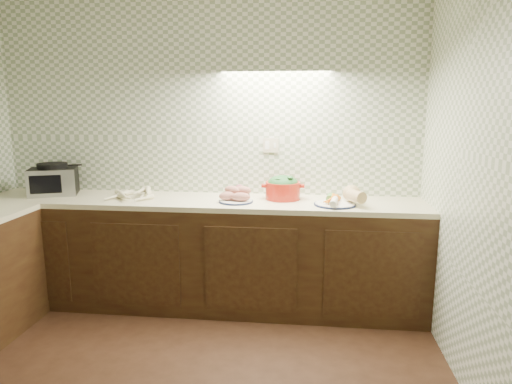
# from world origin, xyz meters

# --- Properties ---
(room) EXTENTS (3.60, 3.60, 2.60)m
(room) POSITION_xyz_m (0.00, 0.00, 1.63)
(room) COLOR black
(room) RESTS_ON ground
(counter) EXTENTS (3.60, 3.60, 0.90)m
(counter) POSITION_xyz_m (-0.68, 0.68, 0.45)
(counter) COLOR black
(counter) RESTS_ON ground
(toaster_oven) EXTENTS (0.46, 0.41, 0.27)m
(toaster_oven) POSITION_xyz_m (-1.29, 1.56, 1.03)
(toaster_oven) COLOR black
(toaster_oven) RESTS_ON counter
(parsnip_pile) EXTENTS (0.34, 0.38, 0.07)m
(parsnip_pile) POSITION_xyz_m (-0.55, 1.49, 0.93)
(parsnip_pile) COLOR #EFEBBE
(parsnip_pile) RESTS_ON counter
(sweet_potato_plate) EXTENTS (0.27, 0.27, 0.12)m
(sweet_potato_plate) POSITION_xyz_m (0.31, 1.44, 0.95)
(sweet_potato_plate) COLOR #10173A
(sweet_potato_plate) RESTS_ON counter
(onion_bowl) EXTENTS (0.14, 0.14, 0.11)m
(onion_bowl) POSITION_xyz_m (0.32, 1.62, 0.94)
(onion_bowl) COLOR black
(onion_bowl) RESTS_ON counter
(dutch_oven) EXTENTS (0.35, 0.31, 0.20)m
(dutch_oven) POSITION_xyz_m (0.67, 1.59, 1.00)
(dutch_oven) COLOR #B42114
(dutch_oven) RESTS_ON counter
(veg_plate) EXTENTS (0.41, 0.41, 0.15)m
(veg_plate) POSITION_xyz_m (1.14, 1.45, 0.95)
(veg_plate) COLOR #10173A
(veg_plate) RESTS_ON counter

